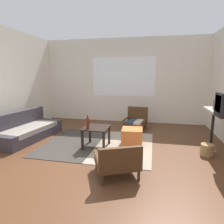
{
  "coord_description": "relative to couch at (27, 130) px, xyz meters",
  "views": [
    {
      "loc": [
        0.98,
        -3.34,
        1.53
      ],
      "look_at": [
        0.1,
        0.78,
        0.73
      ],
      "focal_mm": 31.13,
      "sensor_mm": 36.0,
      "label": 1
    }
  ],
  "objects": [
    {
      "name": "ground_plane",
      "position": [
        2.02,
        -0.7,
        -0.2
      ],
      "size": [
        7.8,
        7.8,
        0.0
      ],
      "primitive_type": "plane",
      "color": "#56331E"
    },
    {
      "name": "far_wall_with_window",
      "position": [
        2.02,
        2.36,
        1.15
      ],
      "size": [
        5.6,
        0.13,
        2.7
      ],
      "color": "silver",
      "rests_on": "ground"
    },
    {
      "name": "area_rug",
      "position": [
        1.83,
        -0.03,
        -0.2
      ],
      "size": [
        2.39,
        2.04,
        0.01
      ],
      "color": "#38332D",
      "rests_on": "ground"
    },
    {
      "name": "couch",
      "position": [
        0.0,
        0.0,
        0.0
      ],
      "size": [
        0.93,
        1.83,
        0.66
      ],
      "color": "#38333D",
      "rests_on": "ground"
    },
    {
      "name": "coffee_table",
      "position": [
        1.84,
        -0.21,
        0.15
      ],
      "size": [
        0.53,
        0.57,
        0.45
      ],
      "color": "black",
      "rests_on": "ground"
    },
    {
      "name": "armchair_by_window",
      "position": [
        2.54,
        1.55,
        0.05
      ],
      "size": [
        0.68,
        0.67,
        0.6
      ],
      "color": "#472D19",
      "rests_on": "ground"
    },
    {
      "name": "armchair_striped_foreground",
      "position": [
        2.51,
        -1.33,
        0.05
      ],
      "size": [
        0.83,
        0.8,
        0.54
      ],
      "color": "#472D19",
      "rests_on": "ground"
    },
    {
      "name": "ottoman_orange",
      "position": [
        2.58,
        0.07,
        -0.01
      ],
      "size": [
        0.47,
        0.47,
        0.38
      ],
      "primitive_type": "cube",
      "rotation": [
        0.0,
        0.0,
        0.07
      ],
      "color": "#D1662D",
      "rests_on": "ground"
    },
    {
      "name": "clay_vase",
      "position": [
        4.34,
        0.26,
        0.74
      ],
      "size": [
        0.25,
        0.25,
        0.28
      ],
      "color": "#935B38",
      "rests_on": "console_shelf"
    },
    {
      "name": "glass_bottle",
      "position": [
        1.7,
        -0.35,
        0.36
      ],
      "size": [
        0.07,
        0.07,
        0.29
      ],
      "color": "#5B2319",
      "rests_on": "coffee_table"
    },
    {
      "name": "wicker_basket",
      "position": [
        4.06,
        -0.18,
        -0.09
      ],
      "size": [
        0.24,
        0.24,
        0.22
      ],
      "primitive_type": "cylinder",
      "color": "#9E7A4C",
      "rests_on": "ground"
    }
  ]
}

